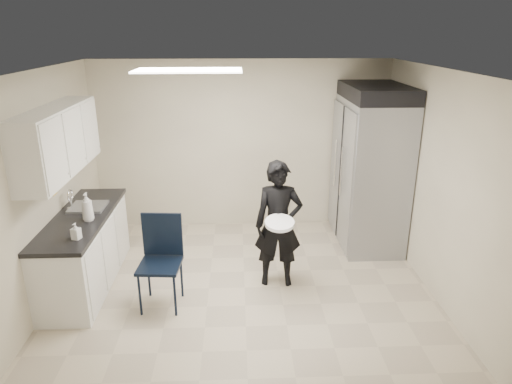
{
  "coord_description": "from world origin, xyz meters",
  "views": [
    {
      "loc": [
        -0.06,
        -4.9,
        3.01
      ],
      "look_at": [
        0.15,
        0.2,
        1.18
      ],
      "focal_mm": 32.0,
      "sensor_mm": 36.0,
      "label": 1
    }
  ],
  "objects_px": {
    "lower_counter": "(85,252)",
    "commercial_fridge": "(370,174)",
    "folding_chair": "(160,266)",
    "man_tuxedo": "(278,225)"
  },
  "relations": [
    {
      "from": "commercial_fridge",
      "to": "folding_chair",
      "type": "bearing_deg",
      "value": -149.87
    },
    {
      "from": "lower_counter",
      "to": "folding_chair",
      "type": "distance_m",
      "value": 1.14
    },
    {
      "from": "folding_chair",
      "to": "lower_counter",
      "type": "bearing_deg",
      "value": 155.97
    },
    {
      "from": "commercial_fridge",
      "to": "man_tuxedo",
      "type": "distance_m",
      "value": 1.84
    },
    {
      "from": "folding_chair",
      "to": "man_tuxedo",
      "type": "distance_m",
      "value": 1.47
    },
    {
      "from": "lower_counter",
      "to": "commercial_fridge",
      "type": "xyz_separation_m",
      "value": [
        3.78,
        1.07,
        0.62
      ]
    },
    {
      "from": "folding_chair",
      "to": "man_tuxedo",
      "type": "relative_size",
      "value": 0.66
    },
    {
      "from": "folding_chair",
      "to": "commercial_fridge",
      "type": "bearing_deg",
      "value": 34.43
    },
    {
      "from": "lower_counter",
      "to": "commercial_fridge",
      "type": "height_order",
      "value": "commercial_fridge"
    },
    {
      "from": "commercial_fridge",
      "to": "man_tuxedo",
      "type": "height_order",
      "value": "commercial_fridge"
    }
  ]
}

